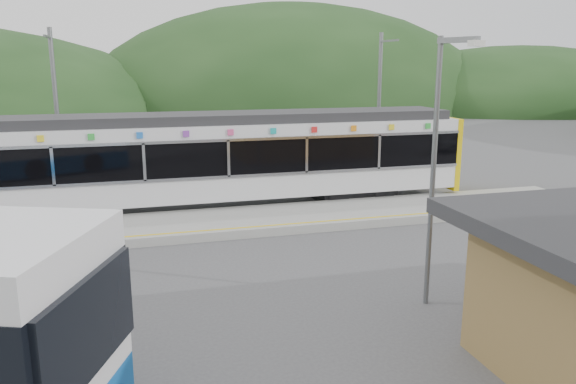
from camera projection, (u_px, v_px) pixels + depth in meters
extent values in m
plane|color=#4C4C4F|center=(282.00, 253.00, 17.00)|extent=(120.00, 120.00, 0.00)
ellipsoid|color=#1E3D19|center=(293.00, 109.00, 71.91)|extent=(52.00, 39.00, 26.00)
ellipsoid|color=#1E3D19|center=(516.00, 108.00, 73.94)|extent=(44.00, 33.00, 16.00)
cube|color=#9E9E99|center=(258.00, 220.00, 20.07)|extent=(26.00, 3.20, 0.30)
cube|color=yellow|center=(267.00, 226.00, 18.81)|extent=(26.00, 0.10, 0.01)
cube|color=black|center=(48.00, 212.00, 20.63)|extent=(3.20, 2.20, 0.56)
cube|color=black|center=(352.00, 192.00, 23.80)|extent=(3.20, 2.20, 0.56)
cube|color=silver|center=(210.00, 183.00, 22.05)|extent=(20.00, 2.90, 0.92)
cube|color=black|center=(209.00, 153.00, 21.79)|extent=(20.00, 2.96, 1.45)
cube|color=silver|center=(215.00, 177.00, 20.53)|extent=(20.00, 0.05, 0.10)
cube|color=silver|center=(214.00, 141.00, 20.23)|extent=(20.00, 0.05, 0.10)
cube|color=silver|center=(208.00, 129.00, 21.58)|extent=(20.00, 2.90, 0.45)
cube|color=#2D2D30|center=(208.00, 118.00, 21.49)|extent=(19.40, 2.50, 0.36)
cube|color=yellow|center=(440.00, 151.00, 24.54)|extent=(0.24, 2.92, 3.00)
cube|color=silver|center=(53.00, 166.00, 18.93)|extent=(0.10, 0.05, 1.35)
cube|color=silver|center=(144.00, 162.00, 19.72)|extent=(0.10, 0.05, 1.35)
cube|color=silver|center=(229.00, 159.00, 20.52)|extent=(0.10, 0.05, 1.35)
cube|color=silver|center=(307.00, 155.00, 21.31)|extent=(0.10, 0.05, 1.35)
cube|color=silver|center=(379.00, 152.00, 22.10)|extent=(0.10, 0.05, 1.35)
cube|color=silver|center=(436.00, 149.00, 22.76)|extent=(0.10, 0.05, 1.35)
cube|color=yellow|center=(40.00, 139.00, 18.65)|extent=(0.22, 0.04, 0.22)
cube|color=green|center=(91.00, 137.00, 19.07)|extent=(0.22, 0.04, 0.22)
cube|color=blue|center=(140.00, 135.00, 19.49)|extent=(0.22, 0.04, 0.22)
cube|color=purple|center=(186.00, 134.00, 19.92)|extent=(0.22, 0.04, 0.22)
cube|color=#E54C8C|center=(231.00, 132.00, 20.34)|extent=(0.22, 0.04, 0.22)
cube|color=#19A5A5|center=(273.00, 131.00, 20.76)|extent=(0.22, 0.04, 0.22)
cube|color=red|center=(314.00, 130.00, 21.18)|extent=(0.22, 0.04, 0.22)
cube|color=orange|center=(354.00, 128.00, 21.61)|extent=(0.22, 0.04, 0.22)
cube|color=yellow|center=(392.00, 127.00, 22.03)|extent=(0.22, 0.04, 0.22)
cube|color=green|center=(428.00, 126.00, 22.45)|extent=(0.22, 0.04, 0.22)
cylinder|color=slate|center=(57.00, 118.00, 22.45)|extent=(0.18, 0.18, 7.00)
cube|color=slate|center=(47.00, 37.00, 21.01)|extent=(0.08, 1.80, 0.08)
cylinder|color=slate|center=(379.00, 110.00, 26.14)|extent=(0.18, 0.18, 7.00)
cube|color=slate|center=(389.00, 41.00, 24.70)|extent=(0.08, 1.80, 0.08)
cylinder|color=slate|center=(433.00, 176.00, 12.77)|extent=(0.12, 0.12, 6.19)
cube|color=slate|center=(453.00, 40.00, 11.67)|extent=(0.44, 1.02, 0.12)
cube|color=silver|center=(465.00, 43.00, 11.25)|extent=(0.39, 0.28, 0.12)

